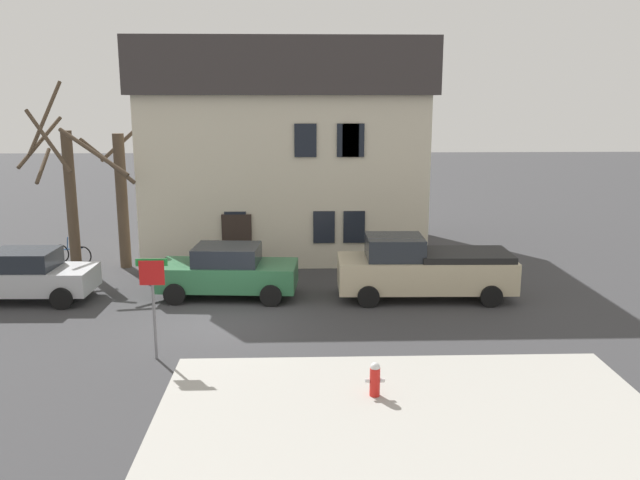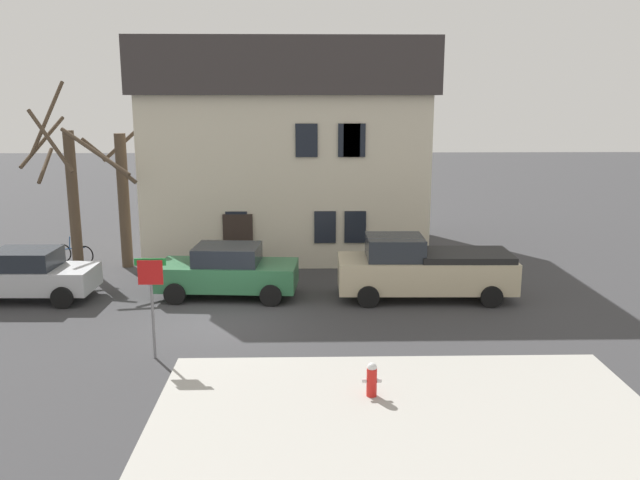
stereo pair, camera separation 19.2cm
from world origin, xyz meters
TOP-DOWN VIEW (x-y plane):
  - ground_plane at (0.00, 0.00)m, footprint 120.00×120.00m
  - sidewalk_slab at (4.35, -6.49)m, footprint 10.16×7.14m
  - building_main at (1.62, 10.02)m, footprint 11.30×8.56m
  - tree_bare_near at (-6.56, 6.76)m, footprint 2.18×2.88m
  - tree_bare_mid at (-4.46, 6.43)m, footprint 3.30×3.34m
  - car_silver_sedan at (-6.47, 2.32)m, footprint 4.24×2.07m
  - car_green_sedan at (-0.14, 2.53)m, footprint 4.54×2.35m
  - pickup_truck_beige at (6.14, 2.20)m, footprint 5.60×2.23m
  - fire_hydrant at (3.75, -5.07)m, footprint 0.42×0.22m
  - street_sign_pole at (-1.36, -2.61)m, footprint 0.76×0.07m
  - bicycle_leaning at (-6.64, 7.13)m, footprint 1.66×0.65m

SIDE VIEW (x-z plane):
  - ground_plane at x=0.00m, z-range 0.00..0.00m
  - sidewalk_slab at x=4.35m, z-range 0.00..0.12m
  - bicycle_leaning at x=-6.64m, z-range -0.15..0.88m
  - fire_hydrant at x=3.75m, z-range 0.13..0.88m
  - car_silver_sedan at x=-6.47m, z-range 0.00..1.63m
  - car_green_sedan at x=-0.14m, z-range 0.00..1.69m
  - pickup_truck_beige at x=6.14m, z-range -0.03..1.99m
  - street_sign_pole at x=-1.36m, z-range 0.52..3.05m
  - tree_bare_mid at x=-4.46m, z-range -0.14..5.88m
  - tree_bare_near at x=-6.56m, z-range -0.44..6.51m
  - building_main at x=1.62m, z-range 0.08..8.54m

